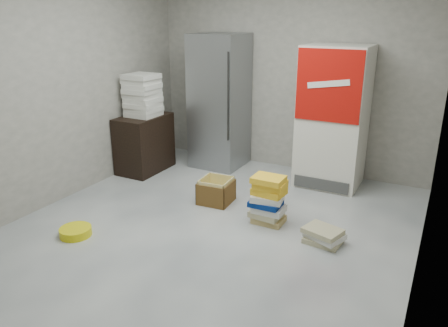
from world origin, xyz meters
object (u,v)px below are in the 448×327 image
at_px(steel_fridge, 220,102).
at_px(wood_shelf, 145,143).
at_px(phonebook_stack_main, 268,200).
at_px(cardboard_box, 216,192).
at_px(coke_cooler, 333,117).

bearing_deg(steel_fridge, wood_shelf, -138.69).
xyz_separation_m(steel_fridge, wood_shelf, (-0.83, -0.73, -0.55)).
distance_m(steel_fridge, phonebook_stack_main, 2.13).
bearing_deg(steel_fridge, cardboard_box, -63.61).
relative_size(coke_cooler, cardboard_box, 4.56).
distance_m(steel_fridge, cardboard_box, 1.62).
height_order(phonebook_stack_main, cardboard_box, phonebook_stack_main).
height_order(coke_cooler, cardboard_box, coke_cooler).
relative_size(steel_fridge, cardboard_box, 4.82).
height_order(steel_fridge, coke_cooler, steel_fridge).
bearing_deg(coke_cooler, cardboard_box, -129.50).
xyz_separation_m(coke_cooler, wood_shelf, (-2.48, -0.72, -0.50)).
bearing_deg(phonebook_stack_main, coke_cooler, 78.31).
xyz_separation_m(coke_cooler, cardboard_box, (-1.03, -1.25, -0.78)).
xyz_separation_m(wood_shelf, phonebook_stack_main, (2.21, -0.74, -0.13)).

